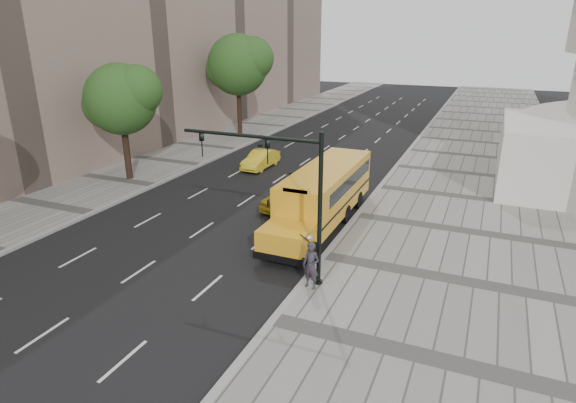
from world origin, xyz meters
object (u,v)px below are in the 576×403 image
at_px(tree_b, 122,99).
at_px(school_bus, 325,191).
at_px(taxi_near, 292,194).
at_px(pedestrian, 311,265).
at_px(traffic_signal, 287,187).
at_px(tree_c, 239,64).
at_px(taxi_far, 261,159).

xyz_separation_m(tree_b, school_bus, (14.91, -1.94, -3.86)).
bearing_deg(school_bus, taxi_near, 150.09).
xyz_separation_m(tree_b, taxi_near, (12.41, -0.50, -4.84)).
bearing_deg(pedestrian, traffic_signal, 171.16).
bearing_deg(traffic_signal, tree_c, 122.14).
bearing_deg(taxi_near, traffic_signal, -56.92).
relative_size(tree_b, tree_c, 0.82).
bearing_deg(school_bus, pedestrian, -74.93).
bearing_deg(taxi_far, pedestrian, -56.28).
xyz_separation_m(taxi_far, pedestrian, (9.91, -15.57, 0.46)).
relative_size(tree_b, school_bus, 0.69).
height_order(tree_c, traffic_signal, tree_c).
bearing_deg(taxi_far, school_bus, -45.08).
relative_size(school_bus, pedestrian, 5.91).
distance_m(taxi_far, traffic_signal, 17.74).
bearing_deg(taxi_far, taxi_near, -50.39).
bearing_deg(tree_b, taxi_near, -2.32).
distance_m(taxi_near, pedestrian, 9.75).
xyz_separation_m(tree_c, taxi_near, (12.39, -16.60, -6.04)).
height_order(taxi_near, pedestrian, pedestrian).
bearing_deg(pedestrian, taxi_far, 133.99).
height_order(school_bus, taxi_near, school_bus).
distance_m(tree_c, pedestrian, 30.90).
bearing_deg(taxi_near, taxi_far, 140.18).
distance_m(tree_b, tree_c, 16.14).
height_order(school_bus, traffic_signal, traffic_signal).
bearing_deg(pedestrian, taxi_near, 128.67).
bearing_deg(traffic_signal, taxi_far, 119.81).
bearing_deg(traffic_signal, pedestrian, -20.35).
xyz_separation_m(tree_b, tree_c, (0.02, 16.10, 1.20)).
xyz_separation_m(tree_b, pedestrian, (16.86, -9.17, -4.50)).
distance_m(tree_b, school_bus, 15.53).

